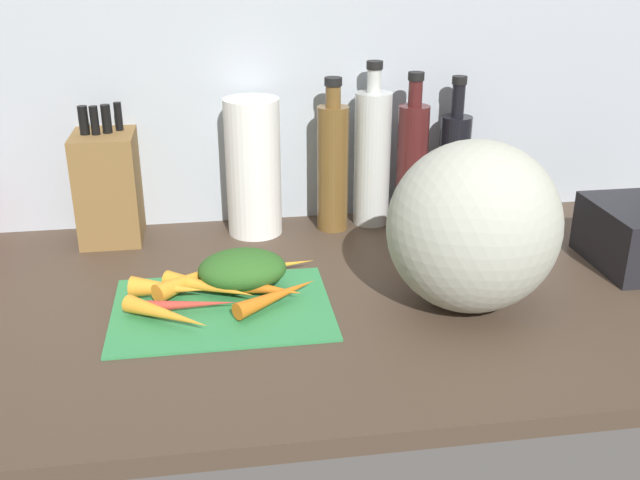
{
  "coord_description": "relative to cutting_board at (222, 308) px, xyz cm",
  "views": [
    {
      "loc": [
        -16.77,
        -112.19,
        57.22
      ],
      "look_at": [
        0.28,
        -0.87,
        10.11
      ],
      "focal_mm": 41.0,
      "sensor_mm": 36.0,
      "label": 1
    }
  ],
  "objects": [
    {
      "name": "ground_plane",
      "position": [
        16.57,
        4.09,
        -1.9
      ],
      "size": [
        170.0,
        80.0,
        3.0
      ],
      "primitive_type": "cube",
      "color": "#47382B"
    },
    {
      "name": "wall_back",
      "position": [
        16.57,
        42.59,
        29.6
      ],
      "size": [
        170.0,
        3.0,
        60.0
      ],
      "primitive_type": "cube",
      "color": "#ADB7C1",
      "rests_on": "ground_plane"
    },
    {
      "name": "cutting_board",
      "position": [
        0.0,
        0.0,
        0.0
      ],
      "size": [
        35.84,
        26.37,
        0.8
      ],
      "primitive_type": "cube",
      "color": "#338C4C",
      "rests_on": "ground_plane"
    },
    {
      "name": "carrot_0",
      "position": [
        -8.98,
        3.91,
        2.2
      ],
      "size": [
        12.81,
        6.67,
        3.59
      ],
      "primitive_type": "cone",
      "rotation": [
        0.0,
        1.57,
        -0.26
      ],
      "color": "orange",
      "rests_on": "cutting_board"
    },
    {
      "name": "carrot_1",
      "position": [
        9.09,
        11.64,
        1.5
      ],
      "size": [
        16.96,
        5.31,
        2.2
      ],
      "primitive_type": "cone",
      "rotation": [
        0.0,
        1.57,
        0.19
      ],
      "color": "orange",
      "rests_on": "cutting_board"
    },
    {
      "name": "carrot_2",
      "position": [
        -8.71,
        -4.45,
        1.86
      ],
      "size": [
        14.38,
        11.82,
        2.92
      ],
      "primitive_type": "cone",
      "rotation": [
        0.0,
        1.57,
        -0.64
      ],
      "color": "orange",
      "rests_on": "cutting_board"
    },
    {
      "name": "carrot_3",
      "position": [
        9.17,
        -0.57,
        1.84
      ],
      "size": [
        15.39,
        11.83,
        2.88
      ],
      "primitive_type": "cone",
      "rotation": [
        0.0,
        1.57,
        0.6
      ],
      "color": "orange",
      "rests_on": "cutting_board"
    },
    {
      "name": "carrot_4",
      "position": [
        7.83,
        2.0,
        1.85
      ],
      "size": [
        11.95,
        7.46,
        2.9
      ],
      "primitive_type": "cone",
      "rotation": [
        0.0,
        1.57,
        -0.42
      ],
      "color": "orange",
      "rests_on": "cutting_board"
    },
    {
      "name": "carrot_5",
      "position": [
        -5.09,
        -0.86,
        1.44
      ],
      "size": [
        15.45,
        2.84,
        2.08
      ],
      "primitive_type": "cone",
      "rotation": [
        0.0,
        1.57,
        -0.05
      ],
      "color": "red",
      "rests_on": "cutting_board"
    },
    {
      "name": "carrot_6",
      "position": [
        -1.87,
        3.79,
        1.91
      ],
      "size": [
        16.2,
        11.29,
        3.03
      ],
      "primitive_type": "cone",
      "rotation": [
        0.0,
        1.57,
        -0.54
      ],
      "color": "orange",
      "rests_on": "cutting_board"
    },
    {
      "name": "carrot_7",
      "position": [
        -4.08,
        8.14,
        2.08
      ],
      "size": [
        15.11,
        14.01,
        3.36
      ],
      "primitive_type": "cone",
      "rotation": [
        0.0,
        1.57,
        0.73
      ],
      "color": "orange",
      "rests_on": "cutting_board"
    },
    {
      "name": "carrot_greens_pile",
      "position": [
        3.84,
        6.79,
        3.62
      ],
      "size": [
        15.2,
        11.7,
        6.43
      ],
      "primitive_type": "ellipsoid",
      "color": "#2D6023",
      "rests_on": "cutting_board"
    },
    {
      "name": "winter_squash",
      "position": [
        40.54,
        -4.55,
        13.7
      ],
      "size": [
        28.12,
        25.62,
        28.19
      ],
      "primitive_type": "ellipsoid",
      "color": "#B2B7A8",
      "rests_on": "ground_plane"
    },
    {
      "name": "knife_block",
      "position": [
        -20.92,
        35.06,
        10.76
      ],
      "size": [
        11.89,
        14.55,
        27.36
      ],
      "color": "brown",
      "rests_on": "ground_plane"
    },
    {
      "name": "paper_towel_roll",
      "position": [
        7.9,
        33.59,
        13.56
      ],
      "size": [
        11.09,
        11.09,
        27.91
      ],
      "primitive_type": "cylinder",
      "color": "white",
      "rests_on": "ground_plane"
    },
    {
      "name": "bottle_0",
      "position": [
        24.11,
        33.44,
        13.35
      ],
      "size": [
        6.43,
        6.43,
        31.59
      ],
      "color": "brown",
      "rests_on": "ground_plane"
    },
    {
      "name": "bottle_1",
      "position": [
        32.81,
        35.56,
        14.15
      ],
      "size": [
        7.6,
        7.6,
        34.21
      ],
      "color": "silver",
      "rests_on": "ground_plane"
    },
    {
      "name": "bottle_2",
      "position": [
        40.67,
        32.92,
        13.23
      ],
      "size": [
        6.38,
        6.38,
        32.27
      ],
      "color": "#471919",
      "rests_on": "ground_plane"
    },
    {
      "name": "bottle_3",
      "position": [
        50.58,
        35.44,
        11.78
      ],
      "size": [
        6.56,
        6.56,
        30.77
      ],
      "color": "black",
      "rests_on": "ground_plane"
    }
  ]
}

